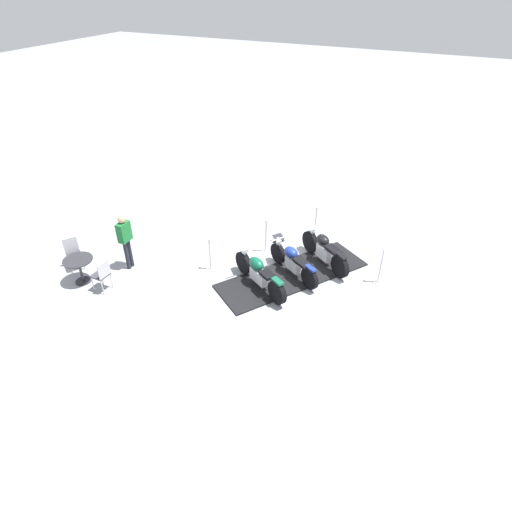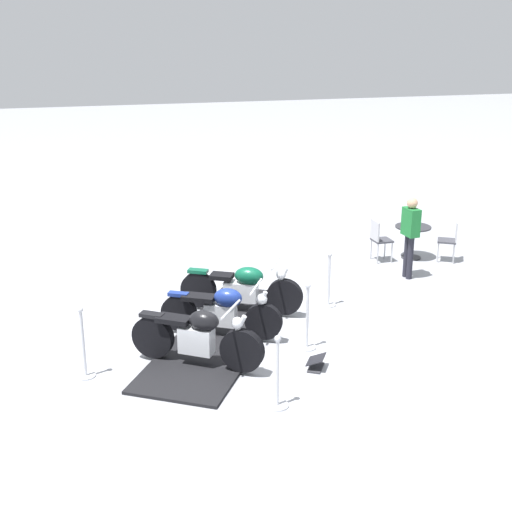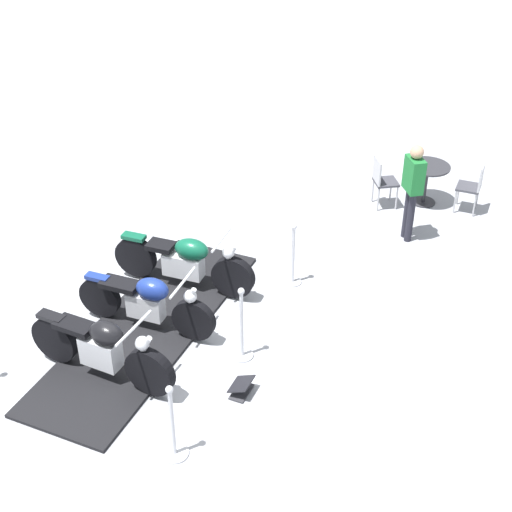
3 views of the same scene
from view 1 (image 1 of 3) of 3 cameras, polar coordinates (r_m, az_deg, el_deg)
ground_plane at (r=12.32m, az=4.86°, el=-2.59°), size 80.00×80.00×0.00m
display_platform at (r=12.31m, az=4.86°, el=-2.50°), size 3.64×4.44×0.05m
motorcycle_black at (r=12.61m, az=9.03°, el=0.83°), size 1.80×1.37×0.98m
motorcycle_navy at (r=12.05m, az=4.89°, el=-0.64°), size 1.84×1.23×0.92m
motorcycle_forest at (r=11.56m, az=0.37°, el=-2.22°), size 2.01×1.27×0.96m
stanchion_right_rear at (r=12.38m, az=-6.07°, el=-0.30°), size 0.28×0.28×1.05m
stanchion_right_mid at (r=13.10m, az=1.32°, el=2.06°), size 0.31×0.31×1.12m
stanchion_left_front at (r=12.26m, az=16.08°, el=-1.85°), size 0.28×0.28×1.12m
stanchion_right_front at (r=14.06m, az=7.84°, el=3.94°), size 0.32×0.32×1.05m
info_placard at (r=13.77m, az=2.98°, el=2.23°), size 0.40×0.42×0.21m
cafe_table at (r=12.68m, az=-22.37°, el=-1.10°), size 0.80×0.80×0.74m
cafe_chair_near_table at (r=13.40m, az=-23.08°, el=0.55°), size 0.55×0.55×0.93m
cafe_chair_across_table at (r=12.15m, az=-19.71°, el=-2.23°), size 0.41×0.41×0.93m
bystander_person at (r=12.60m, az=-16.94°, el=2.41°), size 0.23×0.41×1.70m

